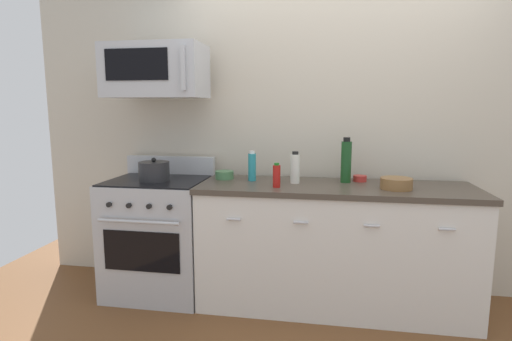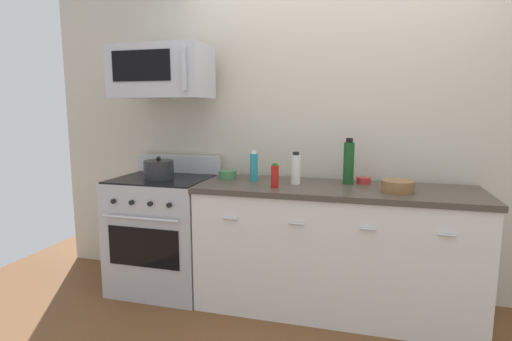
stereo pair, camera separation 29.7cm
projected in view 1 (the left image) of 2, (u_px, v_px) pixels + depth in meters
name	position (u px, v px, depth m)	size (l,w,h in m)	color
ground_plane	(332.00, 304.00, 3.08)	(6.09, 6.09, 0.00)	brown
back_wall	(336.00, 123.00, 3.27)	(5.08, 0.10, 2.70)	beige
counter_unit	(334.00, 246.00, 3.01)	(1.99, 0.66, 0.92)	silver
range_oven	(159.00, 235.00, 3.24)	(0.76, 0.69, 1.07)	#B7BABF
microwave	(156.00, 71.00, 3.09)	(0.74, 0.44, 0.40)	#B7BABF
bottle_hot_sauce_red	(277.00, 176.00, 2.86)	(0.05, 0.05, 0.17)	#B21914
bottle_dish_soap	(252.00, 167.00, 3.10)	(0.06, 0.06, 0.23)	teal
bottle_wine_green	(346.00, 161.00, 3.03)	(0.08, 0.08, 0.34)	#19471E
bottle_vinegar_white	(295.00, 168.00, 3.00)	(0.07, 0.07, 0.24)	silver
bowl_green_glaze	(224.00, 175.00, 3.20)	(0.15, 0.15, 0.06)	#477A4C
bowl_wooden_salad	(396.00, 183.00, 2.80)	(0.22, 0.22, 0.08)	brown
bowl_red_small	(360.00, 178.00, 3.09)	(0.10, 0.10, 0.04)	#B72D28
stockpot	(154.00, 171.00, 3.11)	(0.23, 0.23, 0.18)	#262628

